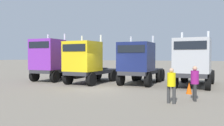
{
  "coord_description": "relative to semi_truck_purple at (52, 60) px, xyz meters",
  "views": [
    {
      "loc": [
        6.22,
        -14.69,
        2.31
      ],
      "look_at": [
        -0.62,
        4.09,
        1.7
      ],
      "focal_mm": 36.56,
      "sensor_mm": 36.0,
      "label": 1
    }
  ],
  "objects": [
    {
      "name": "traffic_cone_mid",
      "position": [
        12.19,
        -3.38,
        -1.62
      ],
      "size": [
        0.36,
        0.36,
        0.71
      ],
      "primitive_type": "cone",
      "color": "#F2590C",
      "rests_on": "ground"
    },
    {
      "name": "semi_truck_purple",
      "position": [
        0.0,
        0.0,
        0.0
      ],
      "size": [
        2.72,
        6.16,
        4.4
      ],
      "rotation": [
        0.0,
        0.0,
        -1.6
      ],
      "color": "#333338",
      "rests_on": "ground"
    },
    {
      "name": "visitor_with_camera",
      "position": [
        12.51,
        -5.55,
        -0.93
      ],
      "size": [
        0.45,
        0.46,
        1.8
      ],
      "rotation": [
        0.0,
        0.0,
        3.29
      ],
      "color": "#2A2A2A",
      "rests_on": "ground"
    },
    {
      "name": "visitor_in_hivis",
      "position": [
        11.45,
        -6.63,
        -0.97
      ],
      "size": [
        0.5,
        0.5,
        1.73
      ],
      "rotation": [
        0.0,
        0.0,
        4.41
      ],
      "color": "#383838",
      "rests_on": "ground"
    },
    {
      "name": "semi_truck_navy",
      "position": [
        8.26,
        0.01,
        -0.18
      ],
      "size": [
        3.01,
        6.07,
        3.96
      ],
      "rotation": [
        0.0,
        0.0,
        -1.65
      ],
      "color": "#333338",
      "rests_on": "ground"
    },
    {
      "name": "ground",
      "position": [
        6.29,
        -3.29,
        -1.97
      ],
      "size": [
        200.0,
        200.0,
        0.0
      ],
      "primitive_type": "plane",
      "color": "gray"
    },
    {
      "name": "semi_truck_yellow",
      "position": [
        4.1,
        -0.93,
        -0.16
      ],
      "size": [
        3.23,
        6.25,
        4.07
      ],
      "rotation": [
        0.0,
        0.0,
        -1.69
      ],
      "color": "#333338",
      "rests_on": "ground"
    },
    {
      "name": "semi_truck_silver",
      "position": [
        12.4,
        -0.1,
        -0.11
      ],
      "size": [
        3.23,
        6.48,
        4.16
      ],
      "rotation": [
        0.0,
        0.0,
        -1.69
      ],
      "color": "#333338",
      "rests_on": "ground"
    }
  ]
}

